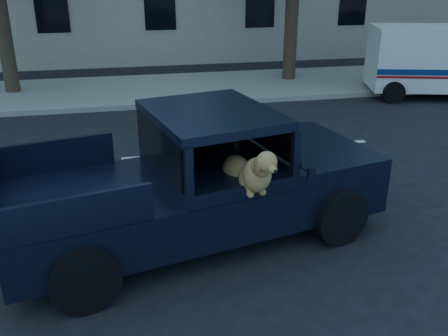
% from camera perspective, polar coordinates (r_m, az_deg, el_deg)
% --- Properties ---
extents(ground, '(120.00, 120.00, 0.00)m').
position_cam_1_polar(ground, '(7.78, -5.31, -7.61)').
color(ground, black).
rests_on(ground, ground).
extents(far_sidewalk, '(60.00, 4.00, 0.15)m').
position_cam_1_polar(far_sidewalk, '(16.37, -9.18, 8.78)').
color(far_sidewalk, gray).
rests_on(far_sidewalk, ground).
extents(lane_stripes, '(21.60, 0.14, 0.01)m').
position_cam_1_polar(lane_stripes, '(11.15, 2.85, 2.10)').
color(lane_stripes, silver).
rests_on(lane_stripes, ground).
extents(pickup_truck, '(5.81, 3.39, 1.96)m').
position_cam_1_polar(pickup_truck, '(7.39, -3.84, -3.45)').
color(pickup_truck, black).
rests_on(pickup_truck, ground).
extents(mail_truck, '(4.18, 2.77, 2.11)m').
position_cam_1_polar(mail_truck, '(16.76, 22.61, 10.65)').
color(mail_truck, silver).
rests_on(mail_truck, ground).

